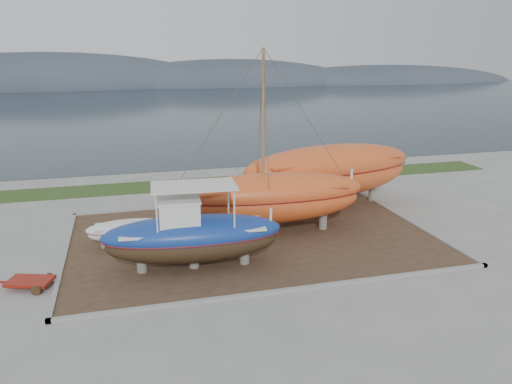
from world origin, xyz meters
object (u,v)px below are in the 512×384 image
object	(u,v)px
blue_caique	(193,227)
red_trailer	(30,284)
orange_sailboat	(273,145)
white_dinghy	(130,233)
orange_bare_hull	(330,177)

from	to	relation	value
blue_caique	red_trailer	bearing A→B (deg)	-175.27
blue_caique	orange_sailboat	size ratio (longest dim) A/B	0.80
blue_caique	orange_sailboat	distance (m)	6.31
orange_sailboat	red_trailer	xyz separation A→B (m)	(-11.31, -3.42, -4.57)
blue_caique	white_dinghy	size ratio (longest dim) A/B	1.88
white_dinghy	orange_bare_hull	xyz separation A→B (m)	(11.88, 3.20, 1.24)
white_dinghy	orange_bare_hull	size ratio (longest dim) A/B	0.36
white_dinghy	red_trailer	bearing A→B (deg)	-138.03
white_dinghy	orange_sailboat	bearing A→B (deg)	-0.45
white_dinghy	red_trailer	size ratio (longest dim) A/B	1.61
orange_sailboat	red_trailer	bearing A→B (deg)	-160.72
blue_caique	red_trailer	world-z (taller)	blue_caique
blue_caique	red_trailer	size ratio (longest dim) A/B	3.03
blue_caique	white_dinghy	world-z (taller)	blue_caique
white_dinghy	orange_bare_hull	bearing A→B (deg)	15.80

